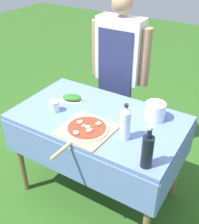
# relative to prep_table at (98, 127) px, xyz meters

# --- Properties ---
(ground_plane) EXTENTS (12.00, 12.00, 0.00)m
(ground_plane) POSITION_rel_prep_table_xyz_m (0.00, 0.00, -0.71)
(ground_plane) COLOR #2D5B1E
(prep_table) EXTENTS (1.30, 0.78, 0.82)m
(prep_table) POSITION_rel_prep_table_xyz_m (0.00, 0.00, 0.00)
(prep_table) COLOR #607AB7
(prep_table) RESTS_ON ground
(person_cook) EXTENTS (0.59, 0.20, 1.58)m
(person_cook) POSITION_rel_prep_table_xyz_m (-0.19, 0.69, 0.22)
(person_cook) COLOR #4C4C51
(person_cook) RESTS_ON ground
(pizza_on_peel) EXTENTS (0.37, 0.55, 0.05)m
(pizza_on_peel) POSITION_rel_prep_table_xyz_m (0.03, -0.21, 0.12)
(pizza_on_peel) COLOR tan
(pizza_on_peel) RESTS_ON prep_table
(oil_bottle) EXTENTS (0.07, 0.07, 0.28)m
(oil_bottle) POSITION_rel_prep_table_xyz_m (0.52, -0.31, 0.22)
(oil_bottle) COLOR black
(oil_bottle) RESTS_ON prep_table
(water_bottle) EXTENTS (0.07, 0.07, 0.27)m
(water_bottle) POSITION_rel_prep_table_xyz_m (0.29, -0.14, 0.23)
(water_bottle) COLOR silver
(water_bottle) RESTS_ON prep_table
(herb_container) EXTENTS (0.22, 0.17, 0.05)m
(herb_container) POSITION_rel_prep_table_xyz_m (-0.31, 0.09, 0.13)
(herb_container) COLOR silver
(herb_container) RESTS_ON prep_table
(mixing_tub) EXTENTS (0.15, 0.15, 0.13)m
(mixing_tub) POSITION_rel_prep_table_xyz_m (0.37, 0.19, 0.17)
(mixing_tub) COLOR silver
(mixing_tub) RESTS_ON prep_table
(sauce_jar) EXTENTS (0.08, 0.08, 0.08)m
(sauce_jar) POSITION_rel_prep_table_xyz_m (-0.33, -0.11, 0.14)
(sauce_jar) COLOR silver
(sauce_jar) RESTS_ON prep_table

